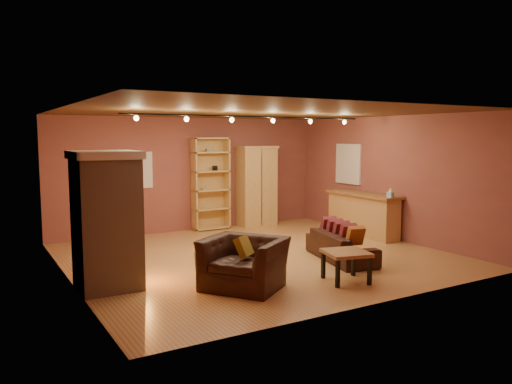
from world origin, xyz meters
TOP-DOWN VIEW (x-y plane):
  - floor at (0.00, 0.00)m, footprint 7.00×7.00m
  - ceiling at (0.00, 0.00)m, footprint 7.00×7.00m
  - back_wall at (0.00, 3.25)m, footprint 7.00×0.02m
  - left_wall at (-3.50, 0.00)m, footprint 0.02×6.50m
  - right_wall at (3.50, 0.00)m, footprint 0.02×6.50m
  - fireplace at (-3.04, -0.60)m, footprint 1.01×0.98m
  - back_window at (-1.30, 3.23)m, footprint 0.56×0.04m
  - bookcase at (0.43, 3.13)m, footprint 0.95×0.37m
  - armoire at (1.72, 2.99)m, footprint 1.03×0.59m
  - bar_counter at (3.20, 0.54)m, footprint 0.57×2.11m
  - tissue_box at (3.15, -0.38)m, footprint 0.12×0.12m
  - right_window at (3.47, 1.40)m, footprint 0.05×0.90m
  - loveseat at (1.22, -1.04)m, footprint 0.92×1.86m
  - armchair at (-1.23, -1.65)m, footprint 1.32×1.42m
  - coffee_table at (0.35, -2.20)m, footprint 0.80×0.80m
  - track_rail at (0.00, 0.20)m, footprint 5.20×0.09m

SIDE VIEW (x-z plane):
  - floor at x=0.00m, z-range 0.00..0.00m
  - loveseat at x=1.22m, z-range -0.01..0.74m
  - coffee_table at x=0.35m, z-range 0.18..0.68m
  - bar_counter at x=3.20m, z-range 0.01..1.02m
  - armchair at x=-1.23m, z-range 0.00..1.04m
  - armoire at x=1.72m, z-range 0.01..2.10m
  - fireplace at x=-3.04m, z-range 0.00..2.12m
  - tissue_box at x=3.15m, z-range 0.99..1.20m
  - bookcase at x=0.43m, z-range 0.02..2.33m
  - back_wall at x=0.00m, z-range 0.00..2.80m
  - left_wall at x=-3.50m, z-range 0.00..2.80m
  - right_wall at x=3.50m, z-range 0.00..2.80m
  - back_window at x=-1.30m, z-range 1.12..1.98m
  - right_window at x=3.47m, z-range 1.15..2.15m
  - track_rail at x=0.00m, z-range 2.62..2.75m
  - ceiling at x=0.00m, z-range 2.80..2.80m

